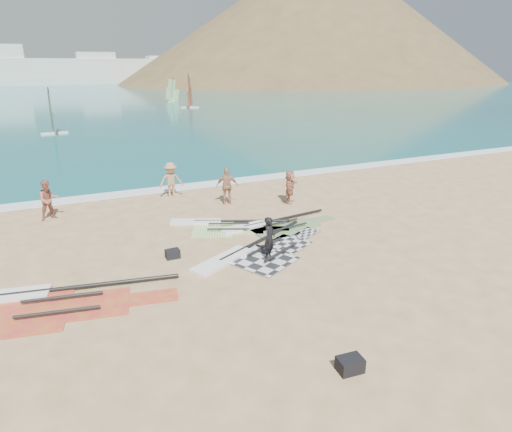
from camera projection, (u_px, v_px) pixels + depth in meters
name	position (u px, v px, depth m)	size (l,w,h in m)	color
ground	(284.00, 296.00, 12.19)	(300.00, 300.00, 0.00)	tan
sea	(69.00, 87.00, 125.03)	(300.00, 240.00, 0.06)	#0D555F
surf_line	(174.00, 189.00, 22.71)	(300.00, 1.20, 0.04)	white
far_town	(10.00, 70.00, 132.68)	(160.00, 8.00, 12.00)	white
headland_main	(319.00, 82.00, 157.01)	(143.00, 143.00, 45.00)	brown
headland_minor	(377.00, 80.00, 179.43)	(70.00, 70.00, 28.00)	brown
rig_grey	(255.00, 253.00, 14.86)	(5.78, 3.88, 0.20)	#232325
rig_green	(219.00, 226.00, 17.40)	(4.65, 3.16, 0.19)	#83CE29
rig_orange	(271.00, 226.00, 17.32)	(5.01, 2.16, 0.19)	orange
rig_red	(44.00, 301.00, 11.85)	(6.33, 3.05, 0.20)	red
gear_bag_near	(173.00, 254.00, 14.57)	(0.47, 0.34, 0.30)	black
gear_bag_far	(350.00, 365.00, 9.17)	(0.55, 0.38, 0.33)	black
person_wetsuit	(270.00, 238.00, 14.31)	(0.55, 0.36, 1.49)	black
beachgoer_left	(49.00, 200.00, 18.03)	(0.83, 0.64, 1.70)	#AA5F50
beachgoer_mid	(171.00, 180.00, 20.92)	(1.15, 0.66, 1.78)	tan
beachgoer_back	(227.00, 186.00, 19.99)	(1.02, 0.43, 1.75)	tan
beachgoer_right	(290.00, 187.00, 20.19)	(1.46, 0.47, 1.58)	#B8755A
windsurfer_left	(53.00, 121.00, 40.05)	(2.43, 2.90, 4.34)	white
windsurfer_centre	(190.00, 98.00, 64.27)	(2.79, 2.97, 5.02)	white
windsurfer_right	(172.00, 94.00, 75.27)	(2.14, 2.17, 4.23)	white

